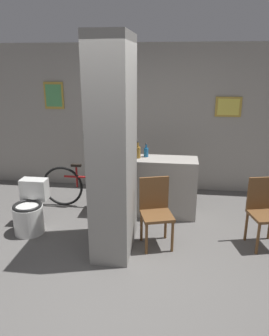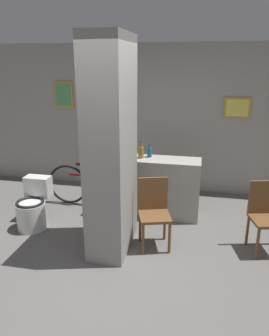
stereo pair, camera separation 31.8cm
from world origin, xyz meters
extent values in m
plane|color=#5B5956|center=(0.00, 0.00, 0.00)|extent=(14.00, 14.00, 0.00)
cube|color=gray|center=(0.00, 2.63, 1.30)|extent=(8.00, 0.06, 2.60)
cube|color=#B79338|center=(-1.60, 2.58, 1.70)|extent=(0.36, 0.02, 0.48)
cube|color=#4C9959|center=(-1.60, 2.57, 1.70)|extent=(0.30, 0.01, 0.39)
cube|color=#B79338|center=(1.50, 2.58, 1.55)|extent=(0.44, 0.02, 0.34)
cube|color=#E0CC4C|center=(1.50, 2.57, 1.55)|extent=(0.36, 0.01, 0.28)
cube|color=gray|center=(-0.10, 0.46, 1.30)|extent=(0.45, 0.92, 2.60)
cylinder|color=black|center=(-0.33, 0.27, 1.55)|extent=(0.03, 0.40, 0.40)
cylinder|color=red|center=(-0.35, 0.27, 1.55)|extent=(0.01, 0.07, 0.07)
cube|color=gray|center=(0.24, 1.47, 0.45)|extent=(1.47, 0.44, 0.91)
cylinder|color=silver|center=(-1.36, 0.66, 0.20)|extent=(0.42, 0.42, 0.39)
torus|color=black|center=(-1.36, 0.66, 0.41)|extent=(0.40, 0.40, 0.04)
cube|color=silver|center=(-1.36, 0.93, 0.55)|extent=(0.37, 0.20, 0.30)
cylinder|color=brown|center=(0.32, 0.33, 0.21)|extent=(0.04, 0.04, 0.42)
cylinder|color=brown|center=(0.64, 0.42, 0.21)|extent=(0.04, 0.04, 0.42)
cylinder|color=brown|center=(0.22, 0.64, 0.21)|extent=(0.04, 0.04, 0.42)
cylinder|color=brown|center=(0.54, 0.74, 0.21)|extent=(0.04, 0.04, 0.42)
cube|color=brown|center=(0.43, 0.53, 0.43)|extent=(0.48, 0.48, 0.04)
cube|color=brown|center=(0.38, 0.70, 0.67)|extent=(0.38, 0.14, 0.44)
cylinder|color=brown|center=(1.69, 0.51, 0.21)|extent=(0.04, 0.04, 0.42)
cylinder|color=brown|center=(1.61, 0.83, 0.21)|extent=(0.04, 0.04, 0.42)
cube|color=brown|center=(1.81, 0.71, 0.43)|extent=(0.47, 0.47, 0.04)
cube|color=brown|center=(1.77, 0.88, 0.67)|extent=(0.38, 0.12, 0.44)
torus|color=black|center=(-1.19, 1.59, 0.34)|extent=(0.68, 0.04, 0.68)
torus|color=black|center=(-0.18, 1.59, 0.34)|extent=(0.68, 0.04, 0.68)
cylinder|color=maroon|center=(-0.69, 1.59, 0.52)|extent=(0.92, 0.04, 0.04)
cylinder|color=maroon|center=(-0.94, 1.59, 0.52)|extent=(0.03, 0.03, 0.35)
cylinder|color=maroon|center=(-0.23, 1.59, 0.52)|extent=(0.03, 0.03, 0.32)
cube|color=black|center=(-0.94, 1.59, 0.71)|extent=(0.16, 0.06, 0.04)
cylinder|color=#262626|center=(-0.23, 1.59, 0.68)|extent=(0.03, 0.42, 0.03)
cylinder|color=olive|center=(0.07, 1.47, 0.99)|extent=(0.08, 0.08, 0.17)
cylinder|color=olive|center=(0.07, 1.47, 1.11)|extent=(0.03, 0.03, 0.07)
sphere|color=#333333|center=(0.07, 1.47, 1.16)|extent=(0.04, 0.04, 0.04)
cylinder|color=#19598C|center=(0.19, 1.55, 0.98)|extent=(0.07, 0.07, 0.14)
cylinder|color=#19598C|center=(0.19, 1.55, 1.07)|extent=(0.03, 0.03, 0.06)
sphere|color=#333333|center=(0.19, 1.55, 1.11)|extent=(0.03, 0.03, 0.03)
camera|label=1|loc=(0.63, -3.23, 2.31)|focal=35.00mm
camera|label=2|loc=(0.95, -3.17, 2.31)|focal=35.00mm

